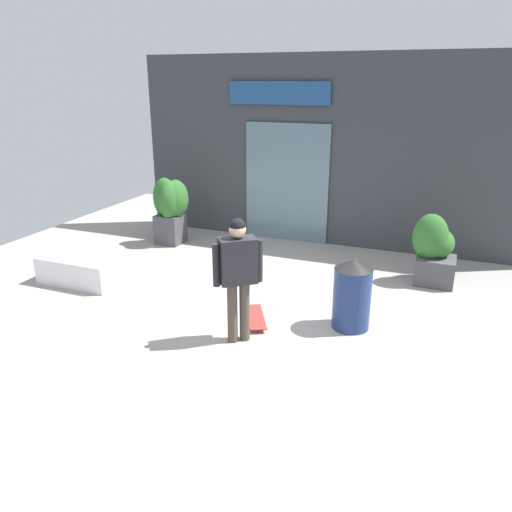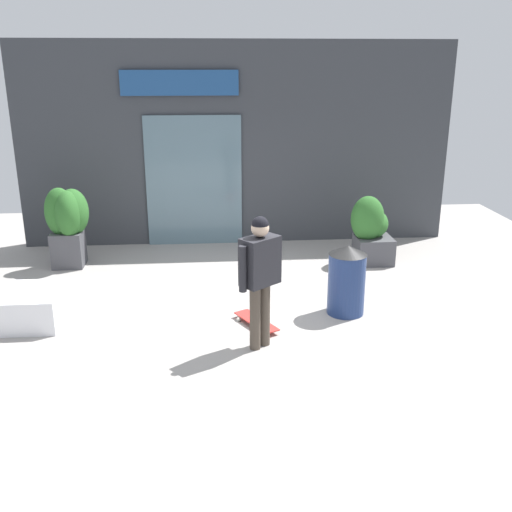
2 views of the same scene
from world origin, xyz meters
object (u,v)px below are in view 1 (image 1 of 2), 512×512
at_px(planter_box_right, 434,249).
at_px(trash_bin, 352,294).
at_px(skateboarder, 238,268).
at_px(planter_box_left, 171,205).
at_px(skateboard, 256,317).

distance_m(planter_box_right, trash_bin, 2.28).
bearing_deg(skateboarder, trash_bin, -93.15).
bearing_deg(planter_box_left, planter_box_right, -2.35).
bearing_deg(trash_bin, skateboard, -165.69).
height_order(skateboard, trash_bin, trash_bin).
bearing_deg(skateboard, trash_bin, -103.87).
xyz_separation_m(planter_box_right, trash_bin, (-0.90, -2.09, -0.09)).
bearing_deg(trash_bin, skateboarder, -144.52).
height_order(skateboarder, planter_box_left, skateboarder).
distance_m(skateboarder, skateboard, 1.09).
height_order(planter_box_left, planter_box_right, planter_box_left).
xyz_separation_m(skateboard, trash_bin, (1.25, 0.32, 0.42)).
xyz_separation_m(skateboarder, planter_box_left, (-2.89, 3.20, -0.20)).
distance_m(skateboarder, planter_box_right, 3.71).
height_order(planter_box_left, trash_bin, planter_box_left).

